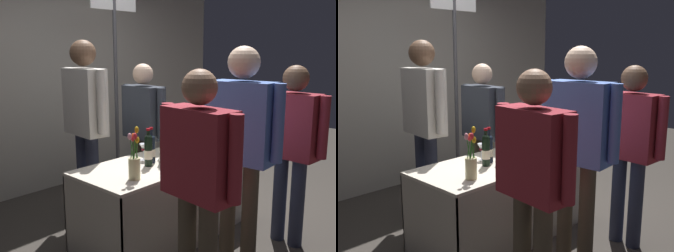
{
  "view_description": "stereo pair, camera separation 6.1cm",
  "coord_description": "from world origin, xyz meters",
  "views": [
    {
      "loc": [
        -2.43,
        -2.22,
        1.68
      ],
      "look_at": [
        0.0,
        0.0,
        1.02
      ],
      "focal_mm": 41.1,
      "sensor_mm": 36.0,
      "label": 1
    },
    {
      "loc": [
        -2.39,
        -2.27,
        1.68
      ],
      "look_at": [
        0.0,
        0.0,
        1.02
      ],
      "focal_mm": 41.1,
      "sensor_mm": 36.0,
      "label": 2
    }
  ],
  "objects": [
    {
      "name": "booth_signpost",
      "position": [
        0.42,
        1.19,
        1.4
      ],
      "size": [
        0.64,
        0.04,
        2.28
      ],
      "color": "#47474C",
      "rests_on": "ground_plane"
    },
    {
      "name": "vendor_presenter",
      "position": [
        -0.3,
        0.79,
        1.08
      ],
      "size": [
        0.25,
        0.65,
        1.77
      ],
      "rotation": [
        0.0,
        0.0,
        -1.65
      ],
      "color": "#2D3347",
      "rests_on": "ground_plane"
    },
    {
      "name": "taster_foreground_right",
      "position": [
        -0.01,
        -0.75,
        1.04
      ],
      "size": [
        0.23,
        0.65,
        1.71
      ],
      "rotation": [
        0.0,
        0.0,
        1.62
      ],
      "color": "#4C4233",
      "rests_on": "ground_plane"
    },
    {
      "name": "featured_wine_bottle",
      "position": [
        0.59,
        0.08,
        0.86
      ],
      "size": [
        0.08,
        0.08,
        0.32
      ],
      "color": "#192333",
      "rests_on": "tasting_table"
    },
    {
      "name": "vendor_assistant",
      "position": [
        0.31,
        0.63,
        0.92
      ],
      "size": [
        0.25,
        0.64,
        1.54
      ],
      "rotation": [
        0.0,
        0.0,
        -1.66
      ],
      "color": "#4C4233",
      "rests_on": "ground_plane"
    },
    {
      "name": "display_bottle_7",
      "position": [
        -0.1,
        -0.05,
        0.86
      ],
      "size": [
        0.07,
        0.07,
        0.32
      ],
      "color": "#38230F",
      "rests_on": "tasting_table"
    },
    {
      "name": "tasting_table",
      "position": [
        0.0,
        0.0,
        0.5
      ],
      "size": [
        1.7,
        0.7,
        0.72
      ],
      "color": "beige",
      "rests_on": "ground_plane"
    },
    {
      "name": "taster_foreground_centre",
      "position": [
        0.61,
        -0.86,
        0.93
      ],
      "size": [
        0.24,
        0.6,
        1.56
      ],
      "rotation": [
        0.0,
        0.0,
        1.5
      ],
      "color": "#2D3347",
      "rests_on": "ground_plane"
    },
    {
      "name": "display_bottle_6",
      "position": [
        -0.17,
        0.04,
        0.85
      ],
      "size": [
        0.07,
        0.07,
        0.31
      ],
      "color": "#192333",
      "rests_on": "tasting_table"
    },
    {
      "name": "display_bottle_3",
      "position": [
        -0.26,
        -0.02,
        0.86
      ],
      "size": [
        0.07,
        0.07,
        0.32
      ],
      "color": "black",
      "rests_on": "tasting_table"
    },
    {
      "name": "display_bottle_0",
      "position": [
        0.15,
        -0.18,
        0.87
      ],
      "size": [
        0.07,
        0.07,
        0.34
      ],
      "color": "#192333",
      "rests_on": "tasting_table"
    },
    {
      "name": "ground_plane",
      "position": [
        0.0,
        0.0,
        0.0
      ],
      "size": [
        12.0,
        12.0,
        0.0
      ],
      "primitive_type": "plane",
      "color": "#38332D"
    },
    {
      "name": "wine_glass_near_vendor",
      "position": [
        -0.17,
        0.14,
        0.83
      ],
      "size": [
        0.07,
        0.07,
        0.15
      ],
      "color": "silver",
      "rests_on": "tasting_table"
    },
    {
      "name": "taster_foreground_left",
      "position": [
        -0.64,
        -0.84,
        0.95
      ],
      "size": [
        0.26,
        0.64,
        1.57
      ],
      "rotation": [
        0.0,
        0.0,
        1.46
      ],
      "color": "#4C4233",
      "rests_on": "ground_plane"
    },
    {
      "name": "display_bottle_2",
      "position": [
        0.28,
        0.09,
        0.86
      ],
      "size": [
        0.07,
        0.07,
        0.31
      ],
      "color": "#38230F",
      "rests_on": "tasting_table"
    },
    {
      "name": "display_bottle_1",
      "position": [
        0.05,
        0.09,
        0.87
      ],
      "size": [
        0.07,
        0.07,
        0.35
      ],
      "color": "#38230F",
      "rests_on": "tasting_table"
    },
    {
      "name": "display_bottle_5",
      "position": [
        0.67,
        -0.1,
        0.86
      ],
      "size": [
        0.08,
        0.08,
        0.34
      ],
      "color": "black",
      "rests_on": "tasting_table"
    },
    {
      "name": "back_partition",
      "position": [
        0.0,
        1.97,
        1.55
      ],
      "size": [
        5.97,
        0.12,
        3.11
      ],
      "primitive_type": "cube",
      "color": "#9E998E",
      "rests_on": "ground_plane"
    },
    {
      "name": "flower_vase",
      "position": [
        -0.57,
        -0.18,
        0.86
      ],
      "size": [
        0.1,
        0.09,
        0.4
      ],
      "color": "tan",
      "rests_on": "tasting_table"
    },
    {
      "name": "display_bottle_4",
      "position": [
        0.15,
        0.15,
        0.86
      ],
      "size": [
        0.08,
        0.08,
        0.32
      ],
      "color": "black",
      "rests_on": "tasting_table"
    }
  ]
}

